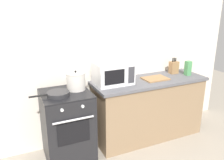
{
  "coord_description": "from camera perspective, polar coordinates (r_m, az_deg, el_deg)",
  "views": [
    {
      "loc": [
        -0.94,
        -2.08,
        1.94
      ],
      "look_at": [
        0.28,
        0.6,
        1.0
      ],
      "focal_mm": 37.23,
      "sensor_mm": 36.0,
      "label": 1
    }
  ],
  "objects": [
    {
      "name": "stock_pot",
      "position": [
        2.98,
        -8.84,
        -0.25
      ],
      "size": [
        0.33,
        0.24,
        0.25
      ],
      "color": "beige",
      "rests_on": "stove"
    },
    {
      "name": "lower_cabinet_right",
      "position": [
        3.59,
        8.91,
        -7.18
      ],
      "size": [
        1.64,
        0.56,
        0.88
      ],
      "primitive_type": "cube",
      "color": "#8C7051",
      "rests_on": "ground_plane"
    },
    {
      "name": "microwave",
      "position": [
        3.16,
        0.25,
        1.72
      ],
      "size": [
        0.5,
        0.37,
        0.3
      ],
      "color": "white",
      "rests_on": "countertop_right"
    },
    {
      "name": "knife_block",
      "position": [
        3.79,
        14.91,
        3.02
      ],
      "size": [
        0.13,
        0.1,
        0.25
      ],
      "color": "#997047",
      "rests_on": "countertop_right"
    },
    {
      "name": "stove",
      "position": [
        3.12,
        -10.84,
        -11.0
      ],
      "size": [
        0.6,
        0.64,
        0.92
      ],
      "color": "black",
      "rests_on": "ground_plane"
    },
    {
      "name": "countertop_right",
      "position": [
        3.43,
        9.28,
        -0.19
      ],
      "size": [
        1.7,
        0.6,
        0.04
      ],
      "primitive_type": "cube",
      "color": "#59595E",
      "rests_on": "lower_cabinet_right"
    },
    {
      "name": "back_wall",
      "position": [
        3.36,
        -2.37,
        5.85
      ],
      "size": [
        4.4,
        0.1,
        2.5
      ],
      "primitive_type": "cube",
      "color": "silver",
      "rests_on": "ground_plane"
    },
    {
      "name": "frying_pan",
      "position": [
        2.84,
        -13.2,
        -3.32
      ],
      "size": [
        0.47,
        0.27,
        0.05
      ],
      "color": "#28282B",
      "rests_on": "stove"
    },
    {
      "name": "cutting_board",
      "position": [
        3.45,
        10.58,
        0.36
      ],
      "size": [
        0.36,
        0.26,
        0.02
      ],
      "primitive_type": "cube",
      "color": "#997047",
      "rests_on": "countertop_right"
    },
    {
      "name": "pasta_box",
      "position": [
        3.75,
        18.14,
        2.77
      ],
      "size": [
        0.08,
        0.08,
        0.22
      ],
      "primitive_type": "cube",
      "color": "#4C9356",
      "rests_on": "countertop_right"
    }
  ]
}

